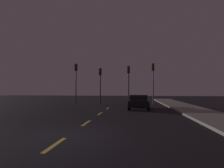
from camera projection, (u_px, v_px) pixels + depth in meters
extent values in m
plane|color=black|center=(101.00, 113.00, 13.86)|extent=(80.00, 80.00, 0.00)
cube|color=gray|center=(202.00, 113.00, 12.92)|extent=(3.00, 40.00, 0.15)
cube|color=#EACC4C|center=(55.00, 145.00, 5.73)|extent=(0.16, 1.60, 0.01)
cube|color=#EACC4C|center=(86.00, 123.00, 9.49)|extent=(0.16, 1.60, 0.01)
cube|color=#EACC4C|center=(100.00, 114.00, 13.26)|extent=(0.16, 1.60, 0.01)
cube|color=#EACC4C|center=(108.00, 108.00, 17.03)|extent=(0.16, 1.60, 0.01)
cylinder|color=#2D2D30|center=(76.00, 84.00, 22.82)|extent=(0.14, 0.14, 5.18)
cube|color=#382D0C|center=(76.00, 67.00, 22.89)|extent=(0.32, 0.24, 0.90)
sphere|color=red|center=(76.00, 65.00, 22.74)|extent=(0.20, 0.20, 0.20)
sphere|color=#3F2D0C|center=(76.00, 67.00, 22.73)|extent=(0.20, 0.20, 0.20)
sphere|color=#0C3319|center=(76.00, 69.00, 22.72)|extent=(0.20, 0.20, 0.20)
cylinder|color=black|center=(100.00, 86.00, 22.41)|extent=(0.14, 0.14, 4.56)
cube|color=#382D0C|center=(100.00, 72.00, 22.47)|extent=(0.32, 0.24, 0.90)
sphere|color=red|center=(100.00, 69.00, 22.32)|extent=(0.20, 0.20, 0.20)
sphere|color=#3F2D0C|center=(100.00, 72.00, 22.31)|extent=(0.20, 0.20, 0.20)
sphere|color=#0C3319|center=(100.00, 74.00, 22.30)|extent=(0.20, 0.20, 0.20)
cylinder|color=black|center=(129.00, 85.00, 21.96)|extent=(0.14, 0.14, 4.79)
cube|color=#382D0C|center=(129.00, 70.00, 22.02)|extent=(0.32, 0.24, 0.90)
sphere|color=red|center=(129.00, 67.00, 21.87)|extent=(0.20, 0.20, 0.20)
sphere|color=#3F2D0C|center=(129.00, 69.00, 21.86)|extent=(0.20, 0.20, 0.20)
sphere|color=#0C3319|center=(129.00, 72.00, 21.85)|extent=(0.20, 0.20, 0.20)
cylinder|color=#4C4C51|center=(153.00, 84.00, 21.59)|extent=(0.14, 0.14, 5.05)
cube|color=#382D0C|center=(153.00, 67.00, 21.66)|extent=(0.32, 0.24, 0.90)
sphere|color=red|center=(153.00, 64.00, 21.51)|extent=(0.20, 0.20, 0.20)
sphere|color=#3F2D0C|center=(153.00, 67.00, 21.50)|extent=(0.20, 0.20, 0.20)
sphere|color=#0C3319|center=(153.00, 69.00, 21.49)|extent=(0.20, 0.20, 0.20)
cube|color=black|center=(139.00, 103.00, 16.58)|extent=(1.84, 3.93, 0.55)
cube|color=black|center=(139.00, 97.00, 16.40)|extent=(1.59, 1.79, 0.46)
cylinder|color=black|center=(130.00, 104.00, 18.07)|extent=(0.23, 0.64, 0.64)
cylinder|color=black|center=(147.00, 104.00, 17.83)|extent=(0.23, 0.64, 0.64)
cylinder|color=black|center=(129.00, 107.00, 15.31)|extent=(0.23, 0.64, 0.64)
cylinder|color=black|center=(148.00, 107.00, 15.06)|extent=(0.23, 0.64, 0.64)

